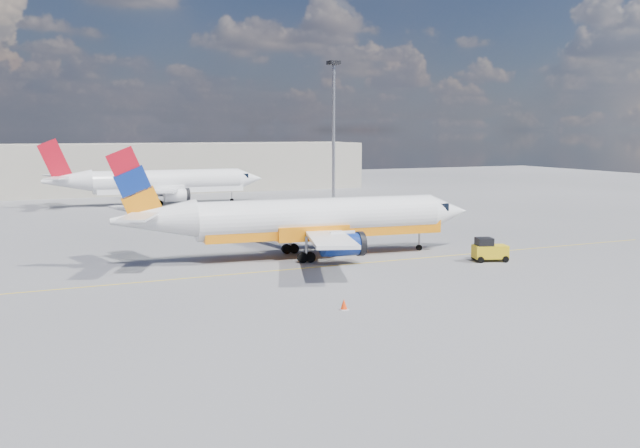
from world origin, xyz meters
name	(u,v)px	position (x,y,z in m)	size (l,w,h in m)	color
ground	(306,277)	(0.00, 0.00, 0.00)	(240.00, 240.00, 0.00)	#5C5C60
taxi_line	(290,269)	(0.00, 3.00, 0.01)	(70.00, 0.15, 0.01)	yellow
terminal_main	(157,168)	(5.00, 75.00, 4.00)	(70.00, 14.00, 8.00)	#B1A998
main_jet	(308,220)	(3.24, 7.11, 3.05)	(30.19, 23.79, 9.15)	white
second_jet	(161,182)	(1.06, 53.28, 3.06)	(30.29, 23.93, 9.18)	white
gse_tug	(489,250)	(15.51, -0.31, 0.88)	(2.92, 2.29, 1.87)	black
traffic_cone	(344,304)	(-1.64, -9.33, 0.31)	(0.46, 0.46, 0.64)	white
floodlight_mast	(334,122)	(18.95, 35.44, 11.18)	(1.36, 1.36, 18.65)	#929299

